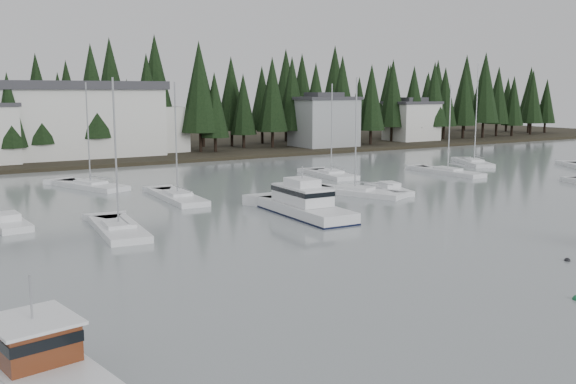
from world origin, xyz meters
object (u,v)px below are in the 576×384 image
(sailboat_7, at_px, (178,199))
(runabout_4, at_px, (8,225))
(lobster_boat_brown, at_px, (47,381))
(house_east_a, at_px, (324,121))
(sailboat_2, at_px, (474,164))
(sailboat_3, at_px, (448,173))
(house_east_b, at_px, (412,120))
(sailboat_1, at_px, (355,194))
(sailboat_9, at_px, (331,176))
(sailboat_10, at_px, (91,187))
(cabin_cruiser_center, at_px, (304,207))
(sailboat_4, at_px, (119,231))
(harbor_inn, at_px, (89,120))
(runabout_1, at_px, (390,191))

(sailboat_7, distance_m, runabout_4, 16.04)
(lobster_boat_brown, bearing_deg, house_east_a, -50.14)
(sailboat_2, distance_m, sailboat_3, 11.65)
(house_east_b, bearing_deg, sailboat_1, -136.99)
(sailboat_9, distance_m, sailboat_10, 27.27)
(sailboat_2, xyz_separation_m, sailboat_9, (-24.03, 0.03, -0.03))
(house_east_b, relative_size, sailboat_2, 0.66)
(cabin_cruiser_center, bearing_deg, sailboat_10, 26.38)
(house_east_a, distance_m, sailboat_3, 36.45)
(sailboat_9, bearing_deg, sailboat_4, 125.45)
(house_east_a, relative_size, sailboat_3, 0.93)
(sailboat_2, distance_m, sailboat_4, 56.99)
(house_east_b, bearing_deg, sailboat_2, -118.79)
(sailboat_1, xyz_separation_m, sailboat_3, (19.19, 6.54, 0.00))
(harbor_inn, distance_m, cabin_cruiser_center, 53.27)
(harbor_inn, bearing_deg, house_east_a, -6.36)
(sailboat_2, distance_m, runabout_1, 28.81)
(sailboat_7, relative_size, sailboat_9, 1.00)
(house_east_a, bearing_deg, runabout_1, -116.69)
(harbor_inn, height_order, lobster_boat_brown, harbor_inn)
(cabin_cruiser_center, xyz_separation_m, runabout_1, (13.78, 5.57, -0.56))
(sailboat_4, distance_m, sailboat_10, 22.92)
(harbor_inn, xyz_separation_m, sailboat_2, (43.20, -34.65, -5.69))
(sailboat_10, bearing_deg, sailboat_7, -176.46)
(sailboat_2, bearing_deg, sailboat_1, 139.05)
(sailboat_10, bearing_deg, sailboat_9, -122.37)
(house_east_b, relative_size, lobster_boat_brown, 1.03)
(sailboat_1, xyz_separation_m, runabout_1, (3.70, -0.86, 0.08))
(sailboat_1, xyz_separation_m, sailboat_2, (29.56, 11.84, 0.03))
(harbor_inn, xyz_separation_m, sailboat_1, (13.64, -46.48, -5.72))
(sailboat_1, distance_m, sailboat_3, 20.28)
(house_east_b, height_order, sailboat_1, sailboat_1)
(sailboat_1, height_order, runabout_4, sailboat_1)
(sailboat_3, distance_m, sailboat_4, 45.57)
(lobster_boat_brown, xyz_separation_m, sailboat_9, (39.95, 40.14, -0.44))
(sailboat_4, bearing_deg, runabout_1, -76.68)
(sailboat_7, bearing_deg, runabout_1, -106.69)
(harbor_inn, distance_m, sailboat_2, 55.67)
(house_east_a, height_order, sailboat_4, sailboat_4)
(house_east_b, xyz_separation_m, sailboat_2, (-17.75, -32.31, -4.32))
(harbor_inn, distance_m, lobster_boat_brown, 77.76)
(sailboat_2, bearing_deg, runabout_4, 126.84)
(sailboat_9, bearing_deg, runabout_4, 112.37)
(house_east_a, height_order, sailboat_10, sailboat_10)
(sailboat_3, xyz_separation_m, sailboat_9, (-13.66, 5.33, -0.00))
(sailboat_1, bearing_deg, harbor_inn, -7.38)
(sailboat_3, bearing_deg, sailboat_2, -63.71)
(runabout_4, bearing_deg, runabout_1, -97.86)
(house_east_b, bearing_deg, sailboat_10, -158.90)
(house_east_a, height_order, sailboat_2, sailboat_2)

